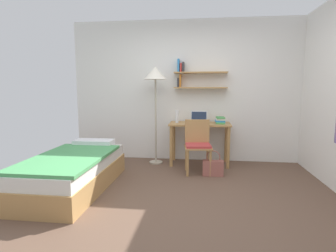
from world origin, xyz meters
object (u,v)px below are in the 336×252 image
at_px(desk_chair, 198,143).
at_px(water_bottle, 177,116).
at_px(bed, 74,171).
at_px(handbag, 213,167).
at_px(standing_lamp, 155,78).
at_px(book_stack, 220,120).
at_px(desk, 200,131).
at_px(laptop, 199,120).

xyz_separation_m(desk_chair, water_bottle, (-0.38, 0.49, 0.38)).
xyz_separation_m(bed, handbag, (1.90, 0.79, -0.10)).
height_order(standing_lamp, handbag, standing_lamp).
distance_m(standing_lamp, book_stack, 1.36).
xyz_separation_m(standing_lamp, handbag, (1.01, -0.62, -1.40)).
xyz_separation_m(bed, standing_lamp, (0.89, 1.41, 1.29)).
height_order(desk, standing_lamp, standing_lamp).
relative_size(laptop, book_stack, 1.19).
xyz_separation_m(desk, handbag, (0.22, -0.64, -0.47)).
height_order(bed, laptop, laptop).
bearing_deg(water_bottle, standing_lamp, -176.37).
height_order(laptop, handbag, laptop).
relative_size(desk_chair, water_bottle, 3.64).
height_order(laptop, book_stack, laptop).
relative_size(standing_lamp, water_bottle, 7.41).
bearing_deg(standing_lamp, laptop, 2.36).
bearing_deg(bed, desk_chair, 29.80).
bearing_deg(water_bottle, bed, -131.42).
distance_m(water_bottle, book_stack, 0.77).
relative_size(water_bottle, handbag, 0.58).
xyz_separation_m(bed, water_bottle, (1.27, 1.44, 0.62)).
bearing_deg(standing_lamp, desk_chair, -31.35).
bearing_deg(standing_lamp, water_bottle, 3.63).
distance_m(water_bottle, handbag, 1.16).
relative_size(laptop, water_bottle, 1.28).
relative_size(laptop, handbag, 0.74).
bearing_deg(standing_lamp, bed, -122.08).
xyz_separation_m(desk, water_bottle, (-0.41, -0.00, 0.26)).
distance_m(standing_lamp, water_bottle, 0.77).
bearing_deg(desk, book_stack, 0.78).
height_order(bed, desk_chair, desk_chair).
bearing_deg(desk, desk_chair, -92.84).
relative_size(desk, water_bottle, 4.57).
bearing_deg(standing_lamp, desk, 1.83).
distance_m(desk, water_bottle, 0.48).
bearing_deg(water_bottle, laptop, 1.12).
bearing_deg(desk, bed, -139.37).
xyz_separation_m(bed, book_stack, (2.03, 1.44, 0.56)).
relative_size(desk_chair, laptop, 2.83).
xyz_separation_m(desk, book_stack, (0.36, 0.00, 0.20)).
height_order(water_bottle, handbag, water_bottle).
xyz_separation_m(desk, desk_chair, (-0.02, -0.49, -0.12)).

